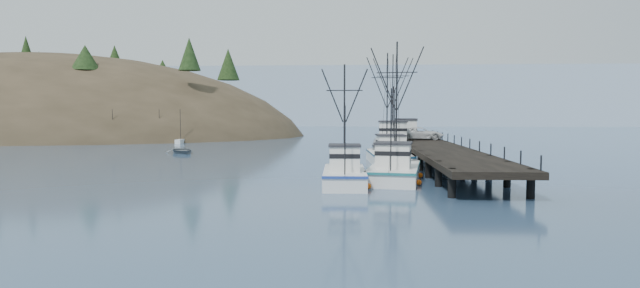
% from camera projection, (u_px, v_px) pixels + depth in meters
% --- Properties ---
extents(ground, '(400.00, 400.00, 0.00)m').
position_uv_depth(ground, '(291.00, 187.00, 38.27)').
color(ground, '#2F496A').
rests_on(ground, ground).
extents(pier, '(6.00, 44.00, 2.00)m').
position_uv_depth(pier, '(438.00, 150.00, 53.27)').
color(pier, black).
rests_on(pier, ground).
extents(headland, '(134.80, 78.00, 51.00)m').
position_uv_depth(headland, '(23.00, 154.00, 121.28)').
color(headland, '#382D1E').
rests_on(headland, ground).
extents(distant_ridge, '(360.00, 40.00, 26.00)m').
position_uv_depth(distant_ridge, '(363.00, 125.00, 207.01)').
color(distant_ridge, '#9EB2C6').
rests_on(distant_ridge, ground).
extents(distant_ridge_far, '(180.00, 25.00, 18.00)m').
position_uv_depth(distant_ridge_far, '(251.00, 124.00, 224.90)').
color(distant_ridge_far, silver).
rests_on(distant_ridge_far, ground).
extents(moored_sailboats, '(19.77, 19.48, 6.35)m').
position_uv_depth(moored_sailboats, '(132.00, 140.00, 94.90)').
color(moored_sailboats, white).
rests_on(moored_sailboats, ground).
extents(trawler_near, '(5.61, 12.20, 12.15)m').
position_uv_depth(trawler_near, '(395.00, 170.00, 42.44)').
color(trawler_near, white).
rests_on(trawler_near, ground).
extents(trawler_mid, '(3.47, 9.78, 9.93)m').
position_uv_depth(trawler_mid, '(344.00, 174.00, 39.59)').
color(trawler_mid, white).
rests_on(trawler_mid, ground).
extents(trawler_far, '(4.77, 12.71, 12.78)m').
position_uv_depth(trawler_far, '(388.00, 156.00, 56.08)').
color(trawler_far, white).
rests_on(trawler_far, ground).
extents(work_vessel, '(5.96, 16.72, 13.79)m').
position_uv_depth(work_vessel, '(392.00, 146.00, 66.01)').
color(work_vessel, slate).
rests_on(work_vessel, ground).
extents(pier_shed, '(3.00, 3.20, 2.80)m').
position_uv_depth(pier_shed, '(406.00, 128.00, 71.17)').
color(pier_shed, silver).
rests_on(pier_shed, pier).
extents(pickup_truck, '(6.08, 2.96, 1.66)m').
position_uv_depth(pickup_truck, '(421.00, 133.00, 66.88)').
color(pickup_truck, silver).
rests_on(pickup_truck, pier).
extents(motorboat, '(5.92, 6.37, 1.07)m').
position_uv_depth(motorboat, '(182.00, 153.00, 69.13)').
color(motorboat, slate).
rests_on(motorboat, ground).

